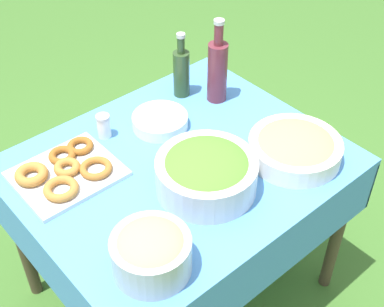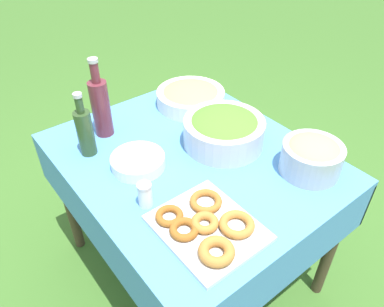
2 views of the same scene
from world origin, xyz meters
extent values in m
plane|color=#3D6B28|center=(0.00, 0.00, 0.00)|extent=(14.00, 14.00, 0.00)
cube|color=#4C8CD1|center=(0.00, 0.00, 0.73)|extent=(1.11, 0.93, 0.02)
cube|color=#4C8CD1|center=(0.00, -0.46, 0.60)|extent=(1.11, 0.01, 0.22)
cube|color=#4C8CD1|center=(0.00, 0.46, 0.60)|extent=(1.11, 0.01, 0.22)
cube|color=#4C8CD1|center=(-0.55, 0.00, 0.60)|extent=(0.01, 0.93, 0.22)
cube|color=#4C8CD1|center=(0.55, 0.00, 0.60)|extent=(0.01, 0.93, 0.22)
cylinder|color=#473828|center=(-0.49, -0.40, 0.36)|extent=(0.05, 0.05, 0.71)
cylinder|color=#473828|center=(-0.49, 0.40, 0.36)|extent=(0.05, 0.05, 0.71)
cylinder|color=#473828|center=(0.49, 0.40, 0.36)|extent=(0.05, 0.05, 0.71)
cylinder|color=silver|center=(0.01, 0.16, 0.80)|extent=(0.34, 0.34, 0.12)
ellipsoid|color=#51892D|center=(0.01, 0.16, 0.84)|extent=(0.30, 0.30, 0.07)
cylinder|color=#B2B7BC|center=(0.35, 0.30, 0.80)|extent=(0.23, 0.23, 0.12)
ellipsoid|color=tan|center=(0.35, 0.30, 0.84)|extent=(0.20, 0.20, 0.07)
cube|color=silver|center=(0.33, -0.20, 0.75)|extent=(0.34, 0.29, 0.02)
torus|color=#A36628|center=(0.25, -0.14, 0.77)|extent=(0.15, 0.15, 0.02)
torus|color=#B27533|center=(0.40, -0.13, 0.77)|extent=(0.15, 0.15, 0.03)
torus|color=#93561E|center=(0.31, -0.27, 0.77)|extent=(0.13, 0.13, 0.03)
torus|color=#B27533|center=(0.44, -0.25, 0.77)|extent=(0.16, 0.16, 0.03)
torus|color=#93561E|center=(0.23, -0.27, 0.77)|extent=(0.13, 0.13, 0.02)
torus|color=#B27533|center=(0.33, -0.20, 0.77)|extent=(0.12, 0.12, 0.03)
cylinder|color=white|center=(-0.08, -0.20, 0.74)|extent=(0.21, 0.21, 0.01)
cylinder|color=white|center=(-0.08, -0.20, 0.76)|extent=(0.21, 0.21, 0.01)
cylinder|color=white|center=(-0.08, -0.20, 0.77)|extent=(0.21, 0.21, 0.01)
cylinder|color=white|center=(-0.08, -0.20, 0.78)|extent=(0.21, 0.21, 0.01)
cylinder|color=#2D4723|center=(-0.28, -0.32, 0.83)|extent=(0.07, 0.07, 0.19)
cylinder|color=#2D4723|center=(-0.28, -0.32, 0.97)|extent=(0.03, 0.03, 0.07)
cylinder|color=#B7B7B7|center=(-0.28, -0.32, 1.01)|extent=(0.03, 0.03, 0.02)
cylinder|color=maroon|center=(-0.37, -0.20, 0.86)|extent=(0.08, 0.08, 0.25)
cylinder|color=maroon|center=(-0.37, -0.20, 1.03)|extent=(0.04, 0.04, 0.09)
cylinder|color=#B7B7B7|center=(-0.37, -0.20, 1.08)|extent=(0.04, 0.04, 0.02)
cylinder|color=white|center=(-0.33, 0.25, 0.78)|extent=(0.33, 0.33, 0.07)
ellipsoid|color=tan|center=(-0.33, 0.25, 0.80)|extent=(0.29, 0.29, 0.07)
cylinder|color=white|center=(0.11, -0.29, 0.78)|extent=(0.05, 0.05, 0.08)
cylinder|color=silver|center=(0.11, -0.29, 0.83)|extent=(0.05, 0.05, 0.01)
camera|label=1|loc=(0.89, 1.09, 2.00)|focal=50.00mm
camera|label=2|loc=(0.94, -0.74, 1.69)|focal=35.00mm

